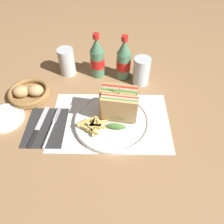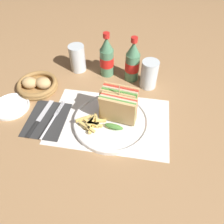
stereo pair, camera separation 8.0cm
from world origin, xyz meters
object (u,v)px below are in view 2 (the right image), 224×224
Objects in this scene: plate_main at (111,121)px; knife at (40,118)px; club_sandwich at (119,107)px; fork at (51,123)px; glass_near at (149,74)px; coke_bottle_far at (132,62)px; glass_far at (77,58)px; coke_bottle_near at (107,58)px; bread_basket at (37,85)px; side_saucer at (11,106)px.

knife is at bearing -174.48° from plate_main.
club_sandwich reaches higher than fork.
glass_near is (0.10, 0.23, -0.02)m from club_sandwich.
glass_far is at bearing 174.02° from coke_bottle_far.
club_sandwich is at bearing -113.36° from glass_near.
glass_far is at bearing 128.73° from club_sandwich.
glass_near reaches higher than fork.
coke_bottle_far is at bearing -7.69° from coke_bottle_near.
glass_near reaches higher than bread_basket.
coke_bottle_far reaches higher than knife.
fork is at bearing -11.65° from knife.
glass_near reaches higher than plate_main.
glass_near is at bearing 22.87° from side_saucer.
plate_main is 1.44× the size of fork.
coke_bottle_far is (0.05, 0.27, 0.08)m from plate_main.
knife is at bearing -65.90° from bread_basket.
coke_bottle_far is at bearing 29.86° from side_saucer.
glass_near is 1.00× the size of glass_far.
club_sandwich is 0.31m from knife.
club_sandwich reaches higher than bread_basket.
side_saucer is at bearing -117.76° from bread_basket.
bread_basket is at bearing 131.12° from fork.
glass_far reaches higher than side_saucer.
bread_basket is at bearing -129.60° from glass_far.
club_sandwich is 1.34× the size of glass_far.
club_sandwich reaches higher than side_saucer.
knife is at bearing -122.55° from coke_bottle_near.
knife is 0.95× the size of coke_bottle_near.
knife is 0.95× the size of coke_bottle_far.
side_saucer is at bearing 179.70° from club_sandwich.
glass_near is at bearing 12.17° from bread_basket.
coke_bottle_far reaches higher than fork.
knife is 0.34m from glass_far.
club_sandwich is at bearing -51.27° from glass_far.
bread_basket reaches higher than plate_main.
plate_main reaches higher than side_saucer.
glass_near is (0.19, -0.05, -0.03)m from coke_bottle_near.
coke_bottle_near reaches higher than glass_near.
coke_bottle_near is at bearing -4.56° from glass_far.
glass_near is 0.48m from bread_basket.
glass_far is at bearing 94.65° from fork.
glass_far is 0.85× the size of side_saucer.
coke_bottle_far reaches higher than club_sandwich.
club_sandwich is 0.26m from fork.
bread_basket is at bearing -150.89° from coke_bottle_near.
club_sandwich is at bearing -0.30° from side_saucer.
coke_bottle_near reaches higher than bread_basket.
fork is (-0.22, -0.04, -0.00)m from plate_main.
coke_bottle_near is 1.19× the size of bread_basket.
plate_main is at bearing -1.92° from side_saucer.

